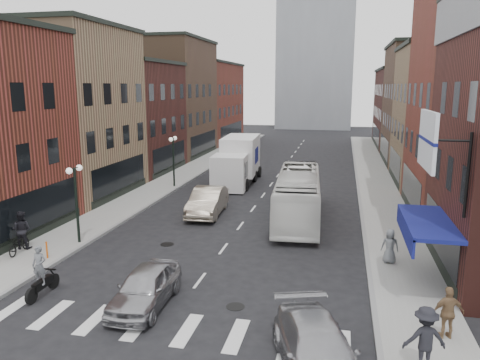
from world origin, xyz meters
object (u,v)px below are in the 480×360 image
sedan_left_far (208,201)px  curb_car (318,352)px  sedan_left_near (145,287)px  ped_left_solo (21,230)px  streetlamp_far (173,152)px  box_truck (238,161)px  motorcycle_rider (41,273)px  transit_bus (298,196)px  parked_bicycle (19,244)px  ped_right_c (390,246)px  billboard_sign (430,142)px  ped_right_b (448,313)px  streetlamp_near (76,190)px  bike_rack (43,252)px  ped_right_a (425,338)px

sedan_left_far → curb_car: (7.78, -15.56, -0.12)m
sedan_left_near → ped_left_solo: (-8.33, 4.16, 0.37)m
streetlamp_far → box_truck: size_ratio=0.46×
motorcycle_rider → transit_bus: transit_bus is taller
sedan_left_far → parked_bicycle: sedan_left_far is taller
sedan_left_near → ped_right_c: 11.00m
transit_bus → curb_car: transit_bus is taller
billboard_sign → ped_right_b: billboard_sign is taller
streetlamp_far → motorcycle_rider: 19.94m
streetlamp_far → streetlamp_near: bearing=-90.0°
bike_rack → ped_right_b: ped_right_b is taller
streetlamp_near → billboard_sign: bearing=-12.3°
streetlamp_far → ped_left_solo: streetlamp_far is taller
motorcycle_rider → ped_left_solo: bearing=130.9°
billboard_sign → sedan_left_near: size_ratio=0.86×
ped_left_solo → ped_right_a: (17.72, -6.36, -0.02)m
ped_left_solo → streetlamp_far: bearing=-108.4°
transit_bus → curb_car: bearing=-86.2°
streetlamp_near → ped_right_a: 17.48m
ped_right_b → streetlamp_near: bearing=-32.8°
billboard_sign → ped_right_a: bearing=-96.1°
bike_rack → box_truck: bearing=76.2°
ped_left_solo → ped_right_c: bearing=175.9°
bike_rack → parked_bicycle: (-1.69, 0.61, 0.04)m
ped_left_solo → billboard_sign: bearing=163.4°
sedan_left_far → ped_left_solo: size_ratio=2.72×
sedan_left_far → ped_right_b: 17.40m
parked_bicycle → ped_right_a: size_ratio=0.90×
ped_left_solo → ped_right_c: ped_left_solo is taller
streetlamp_far → ped_right_a: (15.52, -21.82, -1.83)m
sedan_left_near → ped_left_solo: 9.31m
ped_right_a → ped_right_b: ped_right_a is taller
streetlamp_far → ped_right_a: streetlamp_far is taller
sedan_left_near → ped_right_a: (9.40, -2.20, 0.35)m
transit_bus → streetlamp_near: bearing=-149.7°
parked_bicycle → ped_right_a: ped_right_a is taller
parked_bicycle → ped_right_b: 18.80m
motorcycle_rider → ped_right_a: 13.81m
curb_car → ped_left_solo: (-14.81, 7.12, 0.37)m
motorcycle_rider → sedan_left_near: (4.26, 0.13, -0.23)m
streetlamp_far → transit_bus: streetlamp_far is taller
streetlamp_far → sedan_left_near: size_ratio=0.96×
sedan_left_far → ped_right_a: size_ratio=2.77×
motorcycle_rider → sedan_left_far: motorcycle_rider is taller
box_truck → ped_right_a: size_ratio=4.78×
bike_rack → box_truck: size_ratio=0.09×
billboard_sign → ped_right_c: billboard_sign is taller
ped_right_a → ped_right_c: 8.25m
streetlamp_near → transit_bus: size_ratio=0.38×
curb_car → bike_rack: bearing=137.5°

